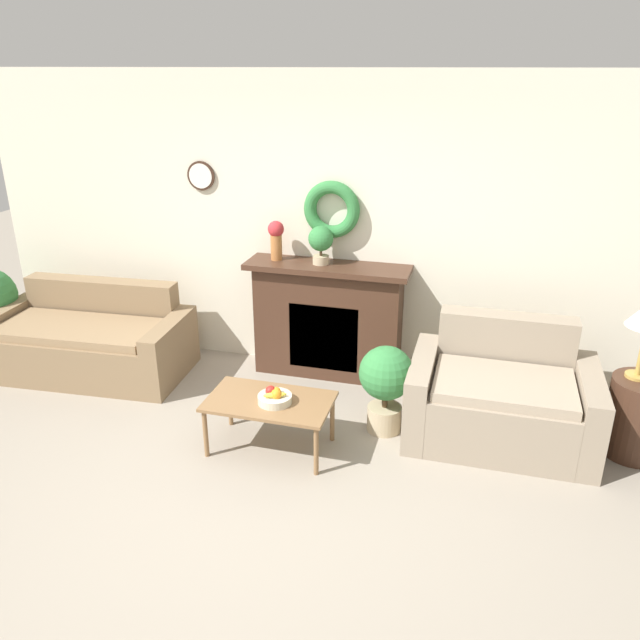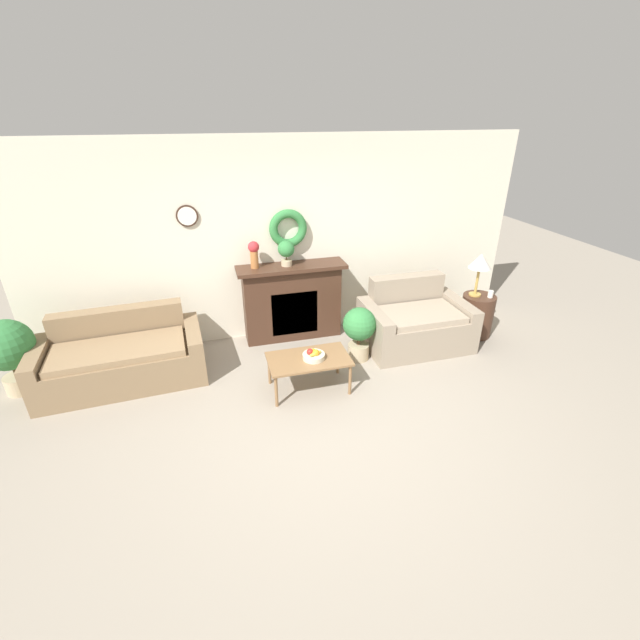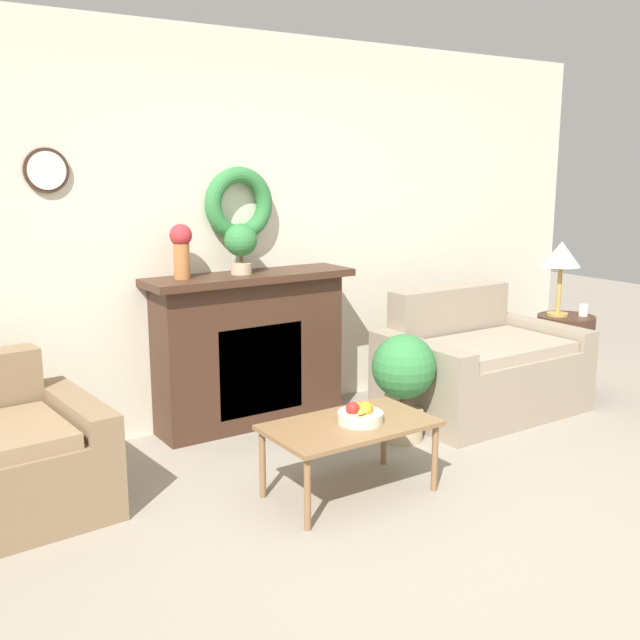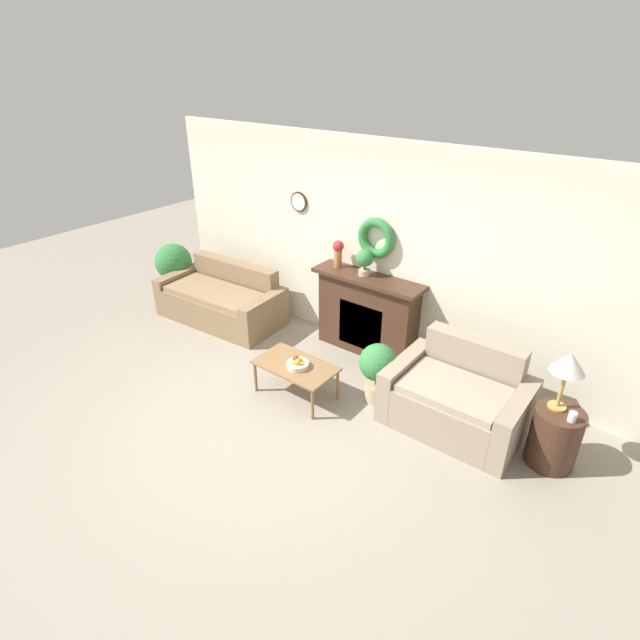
{
  "view_description": "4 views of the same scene",
  "coord_description": "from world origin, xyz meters",
  "views": [
    {
      "loc": [
        1.39,
        -3.01,
        2.72
      ],
      "look_at": [
        0.19,
        1.36,
        0.86
      ],
      "focal_mm": 35.0,
      "sensor_mm": 36.0,
      "label": 1
    },
    {
      "loc": [
        -1.04,
        -3.24,
        2.96
      ],
      "look_at": [
        0.16,
        1.07,
        0.74
      ],
      "focal_mm": 24.0,
      "sensor_mm": 36.0,
      "label": 2
    },
    {
      "loc": [
        -2.35,
        -2.37,
        1.82
      ],
      "look_at": [
        0.13,
        1.36,
        0.88
      ],
      "focal_mm": 42.0,
      "sensor_mm": 36.0,
      "label": 3
    },
    {
      "loc": [
        3.06,
        -2.79,
        3.53
      ],
      "look_at": [
        -0.05,
        1.26,
        0.79
      ],
      "focal_mm": 28.0,
      "sensor_mm": 36.0,
      "label": 4
    }
  ],
  "objects": [
    {
      "name": "side_table_by_loveseat",
      "position": [
        2.6,
        1.47,
        0.3
      ],
      "size": [
        0.46,
        0.46,
        0.61
      ],
      "color": "#42281C",
      "rests_on": "ground_plane"
    },
    {
      "name": "ground_plane",
      "position": [
        0.0,
        0.0,
        0.0
      ],
      "size": [
        16.0,
        16.0,
        0.0
      ],
      "primitive_type": "plane",
      "color": "gray"
    },
    {
      "name": "coffee_table",
      "position": [
        -0.05,
        0.8,
        0.38
      ],
      "size": [
        0.93,
        0.54,
        0.42
      ],
      "color": "olive",
      "rests_on": "ground_plane"
    },
    {
      "name": "mug",
      "position": [
        2.71,
        1.39,
        0.65
      ],
      "size": [
        0.07,
        0.07,
        0.1
      ],
      "color": "silver",
      "rests_on": "side_table_by_loveseat"
    },
    {
      "name": "potted_plant_on_mantel",
      "position": [
        -0.01,
        2.11,
        1.29
      ],
      "size": [
        0.22,
        0.22,
        0.34
      ],
      "color": "tan",
      "rests_on": "fireplace"
    },
    {
      "name": "table_lamp",
      "position": [
        2.55,
        1.52,
        1.09
      ],
      "size": [
        0.31,
        0.31,
        0.6
      ],
      "color": "#B28E42",
      "rests_on": "side_table_by_loveseat"
    },
    {
      "name": "vase_on_mantel_left",
      "position": [
        -0.43,
        2.13,
        1.29
      ],
      "size": [
        0.15,
        0.15,
        0.36
      ],
      "color": "#AD6B38",
      "rests_on": "fireplace"
    },
    {
      "name": "wall_back",
      "position": [
        -0.0,
        2.33,
        1.36
      ],
      "size": [
        6.8,
        0.18,
        2.7
      ],
      "color": "beige",
      "rests_on": "ground_plane"
    },
    {
      "name": "loveseat_right",
      "position": [
        1.62,
        1.46,
        0.32
      ],
      "size": [
        1.41,
        0.96,
        0.89
      ],
      "rotation": [
        0.0,
        0.0,
        0.0
      ],
      "color": "gray",
      "rests_on": "ground_plane"
    },
    {
      "name": "potted_plant_floor_by_loveseat",
      "position": [
        0.74,
        1.28,
        0.44
      ],
      "size": [
        0.43,
        0.43,
        0.72
      ],
      "color": "tan",
      "rests_on": "ground_plane"
    },
    {
      "name": "fruit_bowl",
      "position": [
        0.0,
        0.77,
        0.46
      ],
      "size": [
        0.25,
        0.25,
        0.12
      ],
      "color": "beige",
      "rests_on": "coffee_table"
    },
    {
      "name": "fireplace",
      "position": [
        0.05,
        2.13,
        0.55
      ],
      "size": [
        1.47,
        0.41,
        1.08
      ],
      "color": "#42281C",
      "rests_on": "ground_plane"
    }
  ]
}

